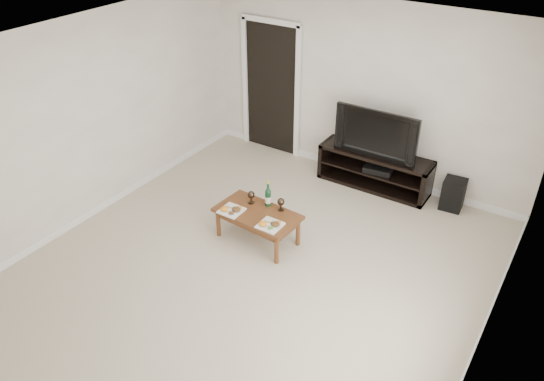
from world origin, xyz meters
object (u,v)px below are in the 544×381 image
(television, at_px, (379,131))
(subwoofer, at_px, (453,194))
(media_console, at_px, (374,170))
(coffee_table, at_px, (258,226))

(television, height_order, subwoofer, television)
(media_console, bearing_deg, coffee_table, -108.97)
(subwoofer, bearing_deg, media_console, 178.27)
(subwoofer, bearing_deg, television, 178.27)
(media_console, distance_m, coffee_table, 2.12)
(media_console, bearing_deg, subwoofer, 2.90)
(television, relative_size, coffee_table, 1.16)
(media_console, xyz_separation_m, television, (0.00, 0.00, 0.62))
(coffee_table, bearing_deg, television, 71.03)
(media_console, height_order, television, television)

